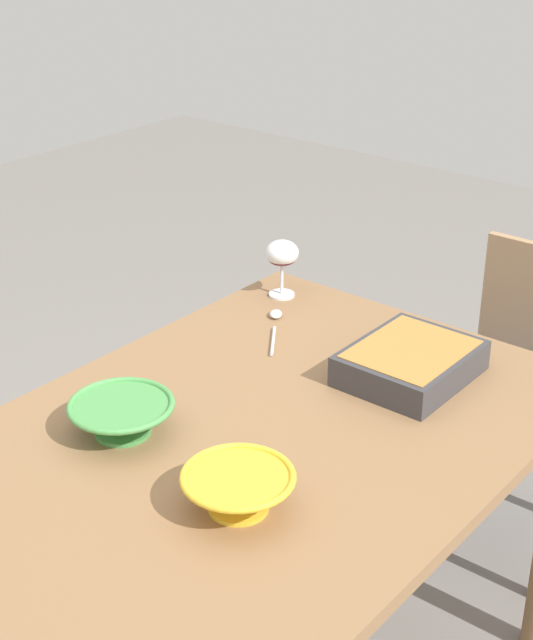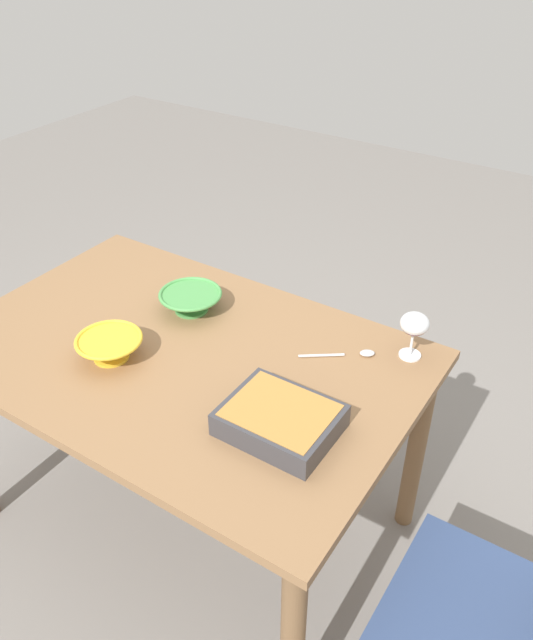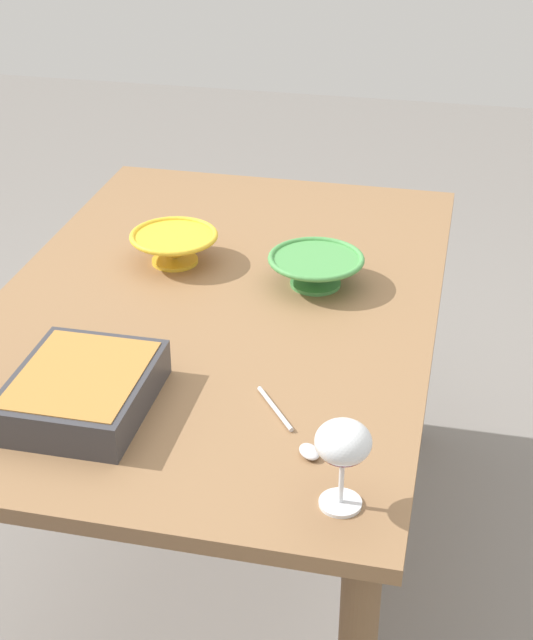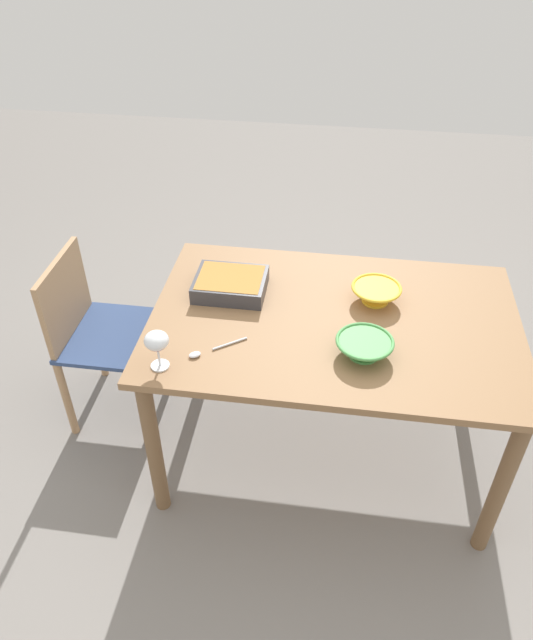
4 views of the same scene
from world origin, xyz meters
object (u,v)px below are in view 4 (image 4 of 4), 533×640
at_px(dining_table, 333,338).
at_px(serving_spoon, 206,351).
at_px(mixing_bowl, 376,293).
at_px(wine_glass, 157,342).
at_px(casserole_dish, 230,283).
at_px(chair, 95,331).
at_px(small_bowl, 364,346).

distance_m(dining_table, serving_spoon, 0.52).
bearing_deg(mixing_bowl, wine_glass, -146.43).
xyz_separation_m(wine_glass, casserole_dish, (0.16, 0.47, -0.07)).
relative_size(wine_glass, mixing_bowl, 0.75).
relative_size(dining_table, mixing_bowl, 7.14).
bearing_deg(dining_table, wine_glass, -148.86).
bearing_deg(casserole_dish, chair, 179.18).
xyz_separation_m(casserole_dish, small_bowl, (0.53, -0.31, 0.00)).
bearing_deg(chair, mixing_bowl, 0.29).
height_order(mixing_bowl, serving_spoon, mixing_bowl).
distance_m(chair, casserole_dish, 0.70).
xyz_separation_m(chair, wine_glass, (0.47, -0.48, 0.40)).
height_order(wine_glass, casserole_dish, wine_glass).
xyz_separation_m(casserole_dish, mixing_bowl, (0.57, 0.02, 0.00)).
height_order(casserole_dish, serving_spoon, casserole_dish).
bearing_deg(wine_glass, mixing_bowl, 33.57).
xyz_separation_m(wine_glass, mixing_bowl, (0.73, 0.49, -0.07)).
bearing_deg(casserole_dish, serving_spoon, -92.34).
bearing_deg(wine_glass, chair, 134.32).
height_order(dining_table, serving_spoon, serving_spoon).
height_order(chair, small_bowl, same).
bearing_deg(dining_table, casserole_dish, 164.30).
bearing_deg(small_bowl, serving_spoon, -172.96).
relative_size(dining_table, serving_spoon, 7.22).
relative_size(chair, serving_spoon, 4.22).
bearing_deg(serving_spoon, wine_glass, -147.02).
height_order(dining_table, casserole_dish, casserole_dish).
distance_m(mixing_bowl, small_bowl, 0.33).
distance_m(dining_table, small_bowl, 0.26).
height_order(dining_table, wine_glass, wine_glass).
xyz_separation_m(dining_table, mixing_bowl, (0.15, 0.13, 0.14)).
bearing_deg(wine_glass, casserole_dish, 71.53).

